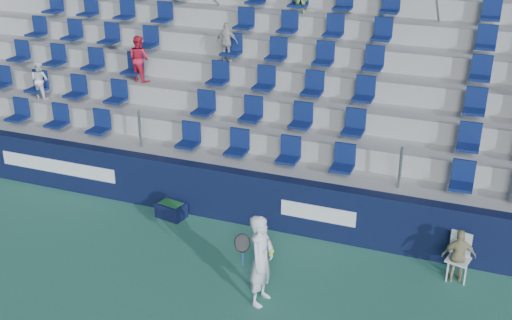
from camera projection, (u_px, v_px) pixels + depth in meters
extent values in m
plane|color=#32755C|center=(189.00, 304.00, 11.45)|extent=(70.00, 70.00, 0.00)
cube|color=black|center=(253.00, 199.00, 13.90)|extent=(24.00, 0.30, 1.20)
cube|color=white|center=(57.00, 167.00, 15.40)|extent=(3.20, 0.02, 0.34)
cube|color=white|center=(318.00, 213.00, 13.26)|extent=(1.60, 0.02, 0.34)
cube|color=#9D9D98|center=(263.00, 188.00, 14.39)|extent=(24.00, 0.85, 1.20)
cube|color=#9D9D98|center=(275.00, 163.00, 15.01)|extent=(24.00, 0.85, 1.70)
cube|color=#9D9D98|center=(287.00, 141.00, 15.64)|extent=(24.00, 0.85, 2.20)
cube|color=#9D9D98|center=(298.00, 120.00, 16.26)|extent=(24.00, 0.85, 2.70)
cube|color=#9D9D98|center=(308.00, 101.00, 16.88)|extent=(24.00, 0.85, 3.20)
cube|color=#9D9D98|center=(317.00, 83.00, 17.51)|extent=(24.00, 0.85, 3.70)
cube|color=#9D9D98|center=(326.00, 66.00, 18.13)|extent=(24.00, 0.85, 4.20)
cube|color=#9D9D98|center=(334.00, 51.00, 18.76)|extent=(24.00, 0.85, 4.70)
cube|color=#9D9D98|center=(342.00, 36.00, 19.38)|extent=(24.00, 0.85, 5.20)
cube|color=#9D9D98|center=(348.00, 15.00, 19.76)|extent=(24.00, 0.50, 6.20)
cube|color=#0D1D52|center=(263.00, 149.00, 14.00)|extent=(16.05, 0.50, 0.70)
cube|color=#0D1D52|center=(276.00, 115.00, 14.53)|extent=(16.05, 0.50, 0.70)
cube|color=#0D1D52|center=(288.00, 84.00, 15.05)|extent=(16.05, 0.50, 0.70)
cube|color=#0D1D52|center=(300.00, 54.00, 15.57)|extent=(16.05, 0.50, 0.70)
cube|color=#0D1D52|center=(311.00, 27.00, 16.10)|extent=(16.05, 0.50, 0.70)
cube|color=#0D1D52|center=(321.00, 1.00, 16.62)|extent=(16.05, 0.50, 0.70)
cylinder|color=gray|center=(437.00, 2.00, 14.78)|extent=(0.06, 7.68, 4.55)
imported|color=red|center=(139.00, 59.00, 16.23)|extent=(0.65, 0.56, 1.17)
imported|color=white|center=(40.00, 80.00, 16.56)|extent=(0.50, 0.40, 0.99)
imported|color=#BBB6A8|center=(227.00, 42.00, 16.10)|extent=(0.59, 0.27, 0.99)
imported|color=silver|center=(261.00, 260.00, 11.19)|extent=(0.46, 0.66, 1.73)
cylinder|color=navy|center=(243.00, 258.00, 11.01)|extent=(0.03, 0.03, 0.28)
torus|color=black|center=(242.00, 243.00, 10.89)|extent=(0.30, 0.17, 0.28)
plane|color=#262626|center=(242.00, 243.00, 10.89)|extent=(0.30, 0.16, 0.29)
sphere|color=#D7EA36|center=(271.00, 255.00, 10.82)|extent=(0.07, 0.07, 0.07)
sphere|color=#D7EA36|center=(272.00, 251.00, 10.86)|extent=(0.07, 0.07, 0.07)
cube|color=white|center=(458.00, 260.00, 12.01)|extent=(0.48, 0.48, 0.04)
cube|color=white|center=(461.00, 244.00, 12.08)|extent=(0.40, 0.13, 0.49)
cylinder|color=white|center=(447.00, 272.00, 12.02)|extent=(0.03, 0.03, 0.40)
cylinder|color=white|center=(465.00, 276.00, 11.91)|extent=(0.03, 0.03, 0.40)
cylinder|color=white|center=(449.00, 264.00, 12.29)|extent=(0.03, 0.03, 0.40)
cylinder|color=white|center=(466.00, 267.00, 12.19)|extent=(0.03, 0.03, 0.40)
imported|color=tan|center=(459.00, 256.00, 11.93)|extent=(0.67, 0.42, 1.07)
cube|color=#0E1335|center=(171.00, 210.00, 14.33)|extent=(0.69, 0.52, 0.34)
cube|color=#1E662D|center=(171.00, 207.00, 14.29)|extent=(0.56, 0.39, 0.21)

